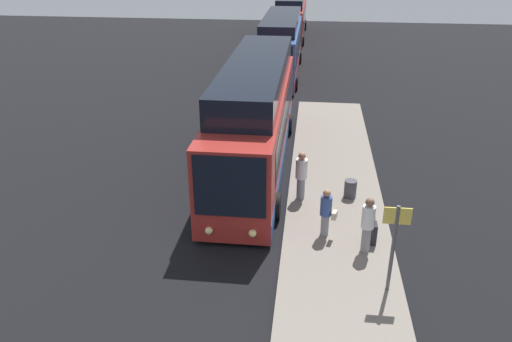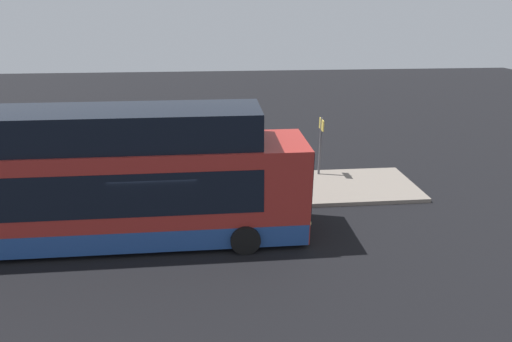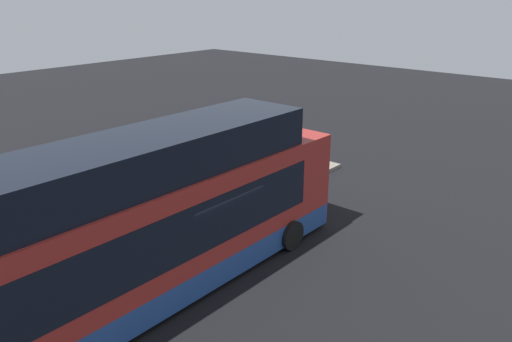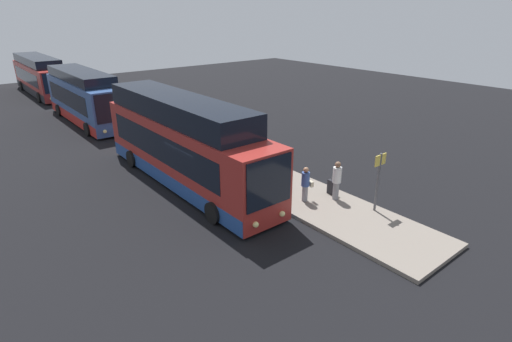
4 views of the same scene
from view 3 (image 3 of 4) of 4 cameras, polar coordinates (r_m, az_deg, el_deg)
ground at (r=14.52m, az=-6.18°, el=-11.06°), size 80.00×80.00×0.00m
platform at (r=16.77m, az=-14.01°, el=-6.75°), size 20.00×3.39×0.16m
bus_lead at (r=12.67m, az=-12.38°, el=-6.51°), size 12.57×2.74×4.27m
passenger_boarding at (r=19.56m, az=-4.99°, el=1.04°), size 0.49×0.49×1.79m
passenger_waiting at (r=18.31m, az=-4.01°, el=-0.64°), size 0.45×0.59×1.60m
passenger_with_bags at (r=16.22m, az=-7.67°, el=-3.17°), size 0.51×0.51×1.79m
suitcase at (r=19.66m, az=-6.44°, el=-0.88°), size 0.40×0.19×0.91m
sign_post at (r=20.87m, az=-2.46°, el=4.15°), size 0.10×0.69×2.55m
trash_bin at (r=17.57m, az=-12.21°, el=-3.87°), size 0.44×0.44×0.65m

